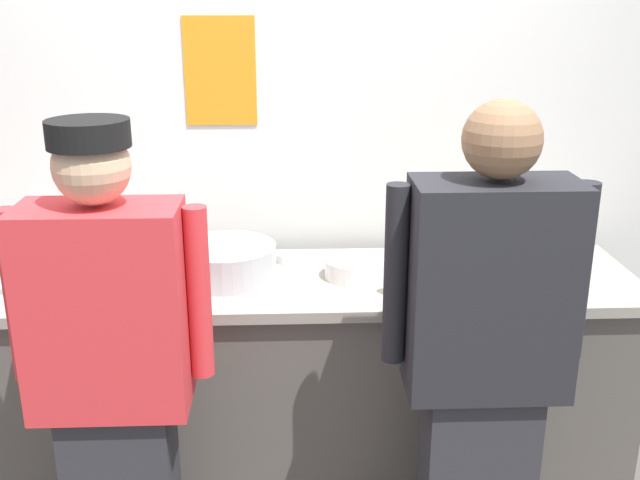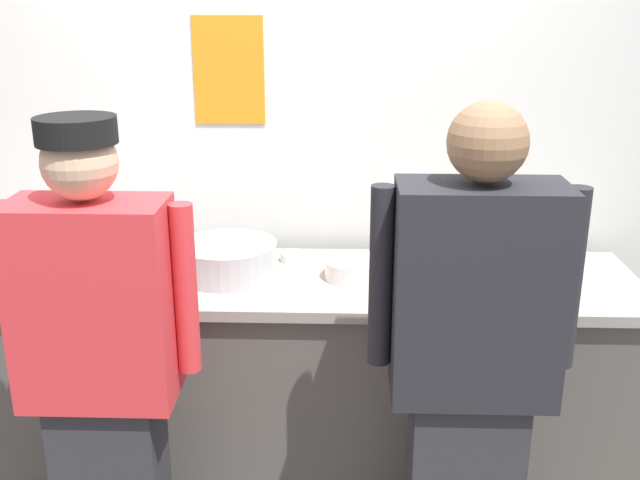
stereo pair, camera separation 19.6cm
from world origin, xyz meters
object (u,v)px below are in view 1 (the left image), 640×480
Objects in this scene: chef_near_left at (113,377)px; squeeze_bottle_primary at (399,273)px; chef_center at (484,364)px; ramekin_red_sauce at (536,262)px; sheet_tray at (81,278)px; squeeze_bottle_secondary at (410,250)px; ramekin_green_sauce at (289,257)px; plate_stack_rear at (354,268)px; chefs_knife at (451,285)px; plate_stack_front at (532,281)px; ramekin_orange_sauce at (498,263)px; mixing_bowl_steel at (226,262)px; deli_cup at (553,245)px.

chef_near_left is 1.02m from squeeze_bottle_primary.
chef_center reaches higher than ramekin_red_sauce.
sheet_tray is 1.24m from squeeze_bottle_secondary.
chef_near_left is 1.11m from chef_center.
plate_stack_rear is at bearing -35.89° from ramekin_green_sauce.
chef_near_left is 16.72× the size of ramekin_green_sauce.
squeeze_bottle_primary is 0.24m from chefs_knife.
plate_stack_front is at bearing -3.51° from chefs_knife.
chef_center is 0.73m from ramekin_orange_sauce.
chef_center reaches higher than plate_stack_front.
mixing_bowl_steel reaches higher than plate_stack_front.
ramekin_orange_sauce is 0.88× the size of deli_cup.
chef_center reaches higher than deli_cup.
squeeze_bottle_primary is at bearing -18.61° from mixing_bowl_steel.
chef_center reaches higher than plate_stack_rear.
ramekin_red_sauce is 1.11× the size of deli_cup.
ramekin_red_sauce is (0.51, 0.07, -0.08)m from squeeze_bottle_secondary.
squeeze_bottle_primary reaches higher than plate_stack_front.
chef_near_left is 0.97m from ramekin_green_sauce.
chefs_knife is at bearing 89.19° from chef_center.
squeeze_bottle_secondary is 2.15× the size of ramekin_green_sauce.
deli_cup reaches higher than ramekin_orange_sauce.
mixing_bowl_steel is 3.89× the size of deli_cup.
chefs_knife is at bearing -4.52° from sheet_tray.
plate_stack_front reaches higher than chefs_knife.
ramekin_red_sauce is 0.39× the size of chefs_knife.
ramekin_green_sauce is (-0.25, 0.18, -0.02)m from plate_stack_rear.
mixing_bowl_steel is at bearing 172.65° from plate_stack_front.
mixing_bowl_steel reaches higher than ramekin_green_sauce.
chef_center is 0.50m from squeeze_bottle_primary.
squeeze_bottle_secondary is at bearing -172.52° from ramekin_red_sauce.
deli_cup is at bearing 7.84° from mixing_bowl_steel.
mixing_bowl_steel reaches higher than plate_stack_rear.
ramekin_green_sauce is at bearing 13.19° from sheet_tray.
ramekin_orange_sauce is at bearing 30.96° from squeeze_bottle_primary.
squeeze_bottle_secondary is at bearing -20.33° from ramekin_green_sauce.
ramekin_red_sauce is at bearing 68.48° from plate_stack_front.
plate_stack_rear is at bearing -166.78° from deli_cup.
squeeze_bottle_primary is 0.67× the size of chefs_knife.
ramekin_red_sauce is at bearing 6.01° from plate_stack_rear.
deli_cup reaches higher than plate_stack_front.
ramekin_orange_sauce is at bearing -152.76° from deli_cup.
plate_stack_front is at bearing -119.83° from deli_cup.
sheet_tray is at bearing -178.06° from mixing_bowl_steel.
chef_center is 0.52m from chefs_knife.
ramekin_orange_sauce is at bearing 71.96° from chef_center.
squeeze_bottle_primary is 1.90× the size of deli_cup.
squeeze_bottle_primary is 0.54m from ramekin_green_sauce.
squeeze_bottle_secondary is 0.37m from ramekin_orange_sauce.
ramekin_green_sauce is (-0.97, 0.10, -0.00)m from ramekin_red_sauce.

